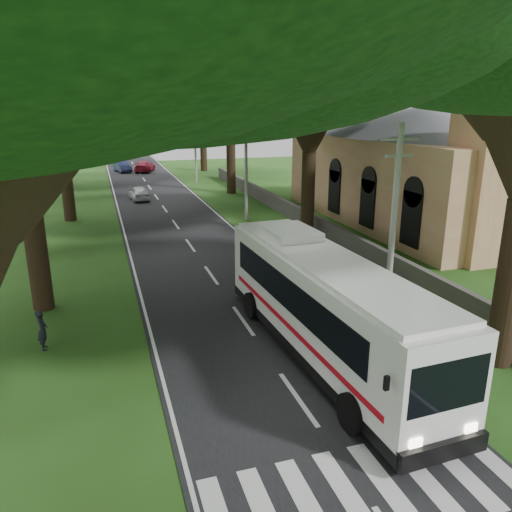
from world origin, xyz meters
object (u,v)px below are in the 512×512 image
church (424,156)px  pole_mid (246,166)px  distant_car_a (139,193)px  pedestrian (42,330)px  coach_bus (324,304)px  pole_far (195,145)px  pole_near (393,225)px  distant_car_c (145,166)px  distant_car_b (122,167)px

church → pole_mid: size_ratio=3.00×
distant_car_a → pedestrian: (-5.98, -29.04, 0.08)m
coach_bus → pedestrian: 10.25m
church → pole_far: bearing=116.8°
pole_near → distant_car_c: (-4.70, 51.15, -3.44)m
pole_near → distant_car_a: 31.92m
pole_mid → pedestrian: pole_mid is taller
church → pedestrian: 29.25m
distant_car_b → distant_car_c: (2.81, -0.68, 0.02)m
pole_near → pole_far: same height
pole_mid → pedestrian: 22.66m
distant_car_b → distant_car_c: distant_car_c is taller
pole_near → pole_mid: bearing=90.0°
pole_mid → distant_car_a: (-7.18, 10.91, -3.50)m
distant_car_a → pedestrian: 29.65m
distant_car_a → pedestrian: bearing=73.4°
distant_car_a → distant_car_b: distant_car_b is taller
pole_near → pedestrian: bearing=171.9°
pole_near → distant_car_b: size_ratio=1.91×
pole_mid → coach_bus: size_ratio=0.64×
church → pole_far: (-12.36, 24.45, -0.73)m
pedestrian → pole_far: bearing=-22.5°
pole_far → distant_car_c: pole_far is taller
distant_car_a → pole_far: bearing=-133.2°
church → coach_bus: bearing=-132.9°
church → pole_mid: 13.16m
distant_car_b → pedestrian: 50.27m
pole_far → pedestrian: 40.48m
distant_car_b → distant_car_a: bearing=-101.8°
distant_car_c → distant_car_b: bearing=4.5°
coach_bus → pole_near: bearing=21.7°
distant_car_a → pole_near: bearing=98.2°
distant_car_c → pedestrian: 50.00m
distant_car_b → pedestrian: size_ratio=2.76×
coach_bus → distant_car_a: size_ratio=3.29×
pole_far → coach_bus: size_ratio=0.64×
pole_far → coach_bus: bearing=-94.9°
pole_mid → pole_far: same height
church → coach_bus: 23.62m
distant_car_c → pole_mid: bearing=116.6°
distant_car_c → pole_near: bearing=113.3°
distant_car_a → distant_car_c: (2.48, 20.24, 0.06)m
pole_mid → distant_car_a: pole_mid is taller
pole_mid → pedestrian: size_ratio=5.27×
pole_far → distant_car_a: bearing=-128.3°
pole_mid → pole_far: size_ratio=1.00×
coach_bus → pedestrian: coach_bus is taller
pedestrian → church: bearing=-65.3°
church → pole_mid: church is taller
church → distant_car_a: 25.21m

